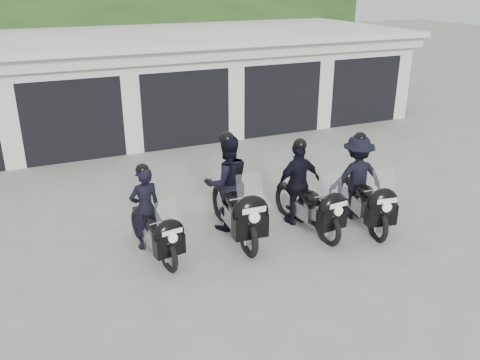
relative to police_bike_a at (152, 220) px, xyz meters
name	(u,v)px	position (x,y,z in m)	size (l,w,h in m)	color
ground	(273,223)	(2.51, 0.19, -0.66)	(80.00, 80.00, 0.00)	gray
garage_block	(161,82)	(2.51, 8.25, 0.76)	(16.40, 6.80, 2.96)	silver
background_vegetation	(135,26)	(2.88, 13.11, 2.11)	(20.00, 3.90, 5.80)	#1D3B15
police_bike_a	(152,220)	(0.00, 0.00, 0.00)	(0.75, 1.92, 1.68)	black
police_bike_b	(231,191)	(1.60, 0.19, 0.19)	(0.95, 2.33, 2.03)	black
police_bike_c	(303,190)	(2.99, -0.14, 0.11)	(1.04, 2.10, 1.83)	black
police_bike_d	(360,184)	(4.15, -0.36, 0.13)	(1.21, 2.13, 1.87)	black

